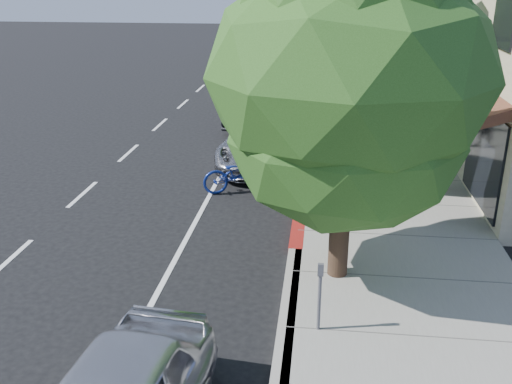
# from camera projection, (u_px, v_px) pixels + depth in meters

# --- Properties ---
(ground) EXTENTS (120.00, 120.00, 0.00)m
(ground) POSITION_uv_depth(u_px,v_px,m) (298.00, 236.00, 13.61)
(ground) COLOR black
(ground) RESTS_ON ground
(sidewalk) EXTENTS (4.60, 56.00, 0.15)m
(sidewalk) POSITION_uv_depth(u_px,v_px,m) (372.00, 143.00, 20.74)
(sidewalk) COLOR gray
(sidewalk) RESTS_ON ground
(curb) EXTENTS (0.30, 56.00, 0.15)m
(curb) POSITION_uv_depth(u_px,v_px,m) (309.00, 141.00, 21.00)
(curb) COLOR #9E998E
(curb) RESTS_ON ground
(curb_red_segment) EXTENTS (0.32, 4.00, 0.15)m
(curb_red_segment) POSITION_uv_depth(u_px,v_px,m) (300.00, 216.00, 14.51)
(curb_red_segment) COLOR maroon
(curb_red_segment) RESTS_ON ground
(street_tree_0) EXTENTS (5.21, 5.21, 6.96)m
(street_tree_0) POSITION_uv_depth(u_px,v_px,m) (348.00, 79.00, 10.19)
(street_tree_0) COLOR black
(street_tree_0) RESTS_ON ground
(street_tree_1) EXTENTS (5.14, 5.14, 7.86)m
(street_tree_1) POSITION_uv_depth(u_px,v_px,m) (343.00, 16.00, 15.50)
(street_tree_1) COLOR black
(street_tree_1) RESTS_ON ground
(street_tree_2) EXTENTS (3.77, 3.77, 6.87)m
(street_tree_2) POSITION_uv_depth(u_px,v_px,m) (338.00, 17.00, 21.22)
(street_tree_2) COLOR black
(street_tree_2) RESTS_ON ground
(street_tree_3) EXTENTS (4.48, 4.48, 7.41)m
(street_tree_3) POSITION_uv_depth(u_px,v_px,m) (337.00, 2.00, 26.69)
(street_tree_3) COLOR black
(street_tree_3) RESTS_ON ground
(street_tree_5) EXTENTS (4.93, 4.93, 6.92)m
(street_tree_5) POSITION_uv_depth(u_px,v_px,m) (334.00, 1.00, 37.97)
(street_tree_5) COLOR black
(street_tree_5) RESTS_ON ground
(cyclist) EXTENTS (0.49, 0.69, 1.81)m
(cyclist) POSITION_uv_depth(u_px,v_px,m) (310.00, 192.00, 13.79)
(cyclist) COLOR white
(cyclist) RESTS_ON ground
(bicycle) EXTENTS (2.23, 1.47, 1.11)m
(bicycle) POSITION_uv_depth(u_px,v_px,m) (240.00, 173.00, 16.15)
(bicycle) COLOR navy
(bicycle) RESTS_ON ground
(silver_suv) EXTENTS (2.67, 5.48, 1.50)m
(silver_suv) POSITION_uv_depth(u_px,v_px,m) (264.00, 141.00, 18.59)
(silver_suv) COLOR #9C9BA0
(silver_suv) RESTS_ON ground
(dark_sedan) EXTENTS (2.26, 5.28, 1.69)m
(dark_sedan) POSITION_uv_depth(u_px,v_px,m) (258.00, 103.00, 23.58)
(dark_sedan) COLOR black
(dark_sedan) RESTS_ON ground
(white_pickup) EXTENTS (2.87, 6.48, 1.85)m
(white_pickup) POSITION_uv_depth(u_px,v_px,m) (291.00, 74.00, 29.77)
(white_pickup) COLOR silver
(white_pickup) RESTS_ON ground
(dark_suv_far) EXTENTS (2.60, 5.56, 1.84)m
(dark_suv_far) POSITION_uv_depth(u_px,v_px,m) (284.00, 55.00, 36.87)
(dark_suv_far) COLOR black
(dark_suv_far) RESTS_ON ground
(pedestrian) EXTENTS (0.98, 0.96, 1.60)m
(pedestrian) POSITION_uv_depth(u_px,v_px,m) (388.00, 122.00, 20.17)
(pedestrian) COLOR black
(pedestrian) RESTS_ON sidewalk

